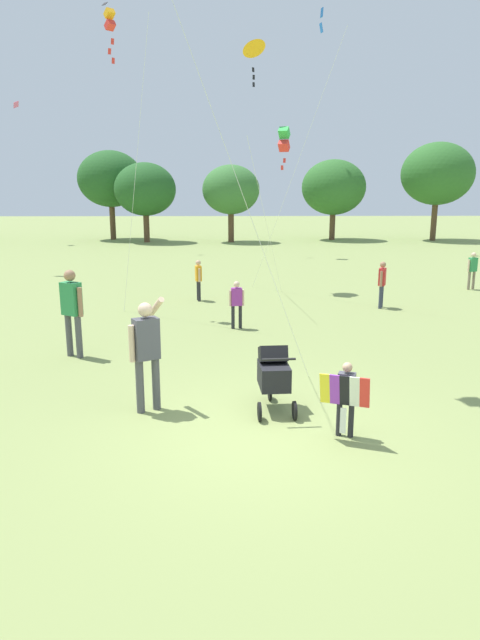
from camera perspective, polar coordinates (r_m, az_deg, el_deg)
ground_plane at (r=7.96m, az=2.11°, el=-11.44°), size 120.00×120.00×0.00m
treeline_distant at (r=36.01m, az=-11.27°, el=13.66°), size 39.21×6.55×6.09m
child_with_butterfly_kite at (r=7.71m, az=10.76°, el=-7.34°), size 0.67×0.46×1.06m
person_adult_flyer at (r=8.47m, az=-9.54°, el=-2.69°), size 0.54×0.66×1.77m
stroller at (r=8.53m, az=3.46°, el=-5.33°), size 0.58×1.10×1.03m
kite_orange_delta at (r=15.86m, az=-13.06°, el=27.21°), size 1.28×1.34×7.61m
kite_green_novelty at (r=18.25m, az=4.50°, el=17.83°), size 1.49×4.02×5.17m
kite_blue_high at (r=19.36m, az=1.52°, el=25.73°), size 2.73×3.95×7.81m
person_red_shirt at (r=16.80m, az=-4.26°, el=4.41°), size 0.22×0.39×1.23m
person_sitting_far at (r=13.40m, az=-0.35°, el=1.97°), size 0.37×0.19×1.16m
person_couple_left at (r=16.22m, az=14.30°, el=3.90°), size 0.27×0.39×1.32m
person_kid_running at (r=20.16m, az=22.64°, el=4.95°), size 0.38×0.25×1.24m
person_back_turned at (r=11.56m, az=-16.79°, el=1.36°), size 0.50×0.40×1.77m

